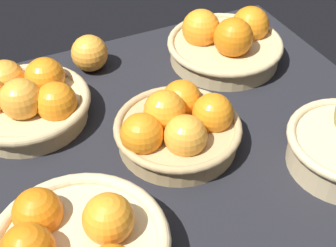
% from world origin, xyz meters
% --- Properties ---
extents(market_tray, '(0.84, 0.72, 0.03)m').
position_xyz_m(market_tray, '(0.00, 0.00, 0.01)').
color(market_tray, black).
rests_on(market_tray, ground).
extents(basket_near_left, '(0.25, 0.25, 0.11)m').
position_xyz_m(basket_near_left, '(-0.21, -0.18, 0.07)').
color(basket_near_left, tan).
rests_on(basket_near_left, market_tray).
extents(basket_near_right, '(0.24, 0.24, 0.11)m').
position_xyz_m(basket_near_right, '(0.22, -0.17, 0.07)').
color(basket_near_right, tan).
rests_on(basket_near_right, market_tray).
extents(basket_far_right, '(0.25, 0.25, 0.11)m').
position_xyz_m(basket_far_right, '(0.23, 0.18, 0.07)').
color(basket_far_right, '#D3BC8C').
rests_on(basket_far_right, market_tray).
extents(basket_center, '(0.23, 0.23, 0.10)m').
position_xyz_m(basket_center, '(0.00, 0.02, 0.07)').
color(basket_center, tan).
rests_on(basket_center, market_tray).
extents(loose_orange_front_gap, '(0.08, 0.08, 0.08)m').
position_xyz_m(loose_orange_front_gap, '(0.07, -0.27, 0.07)').
color(loose_orange_front_gap, '#F49E33').
rests_on(loose_orange_front_gap, market_tray).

